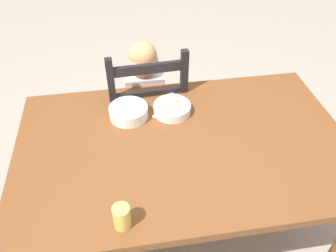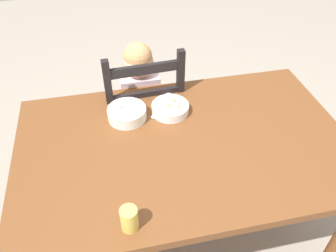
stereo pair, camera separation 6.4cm
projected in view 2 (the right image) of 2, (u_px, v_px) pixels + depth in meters
ground_plane at (181, 231)px, 2.04m from camera, size 8.00×8.00×0.00m
dining_table at (184, 156)px, 1.61m from camera, size 1.51×0.95×0.74m
dining_chair at (143, 119)px, 2.09m from camera, size 0.44×0.44×0.98m
child_figure at (141, 97)px, 1.98m from camera, size 0.32×0.31×0.96m
bowl_of_peas at (127, 113)px, 1.66m from camera, size 0.19×0.19×0.06m
bowl_of_carrots at (170, 108)px, 1.70m from camera, size 0.18×0.18×0.05m
spoon at (159, 116)px, 1.68m from camera, size 0.14×0.03×0.01m
drinking_cup at (129, 219)px, 1.19m from camera, size 0.06×0.06×0.10m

